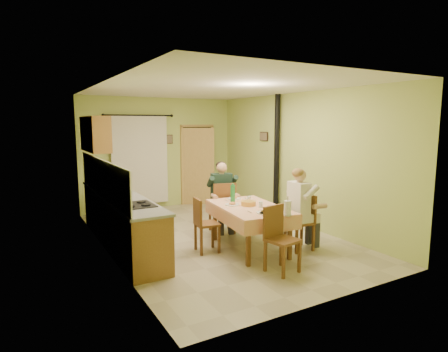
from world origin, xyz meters
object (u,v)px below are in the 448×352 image
dining_table (249,228)px  man_right (300,200)px  chair_far (222,218)px  stove_flue (276,174)px  chair_left (206,235)px  man_far (222,189)px  chair_near (282,253)px  chair_right (300,233)px

dining_table → man_right: (0.74, -0.44, 0.50)m
chair_far → man_right: 1.78m
stove_flue → man_right: bearing=-116.7°
chair_left → man_far: size_ratio=0.67×
dining_table → chair_far: (0.08, 1.10, -0.09)m
chair_near → chair_far: bearing=-106.5°
man_right → stove_flue: bearing=-21.2°
man_far → chair_left: bearing=-119.2°
man_far → man_right: 1.69m
chair_left → man_right: 1.71m
dining_table → chair_right: chair_right is taller
chair_right → man_far: bearing=28.6°
chair_right → stove_flue: size_ratio=0.34×
chair_near → man_far: (0.22, 2.18, 0.59)m
chair_right → chair_left: (-1.46, 0.69, -0.00)m
man_right → chair_near: bearing=130.9°
man_far → stove_flue: (1.64, 0.40, 0.15)m
dining_table → chair_far: 1.11m
chair_far → chair_right: chair_far is taller
chair_left → man_right: size_ratio=0.67×
chair_left → chair_right: bearing=72.1°
dining_table → man_right: bearing=-23.8°
chair_near → man_far: size_ratio=0.70×
dining_table → stove_flue: (1.72, 1.51, 0.64)m
dining_table → chair_far: size_ratio=1.75×
chair_near → man_right: bearing=-155.3°
chair_right → chair_left: chair_right is taller
chair_right → man_right: bearing=90.0°
stove_flue → chair_far: bearing=-166.0°
chair_far → chair_left: bearing=-119.6°
man_right → dining_table: bearing=64.6°
chair_near → chair_right: 1.09m
dining_table → chair_left: size_ratio=1.92×
chair_far → chair_right: 1.68m
chair_right → chair_left: 1.61m
man_far → chair_right: bearing=-53.8°
chair_near → chair_right: (0.89, 0.62, -0.00)m
chair_far → chair_left: 1.16m
chair_far → stove_flue: size_ratio=0.36×
chair_near → stove_flue: bearing=-136.5°
chair_left → man_right: man_right is taller
chair_right → chair_left: bearing=70.0°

